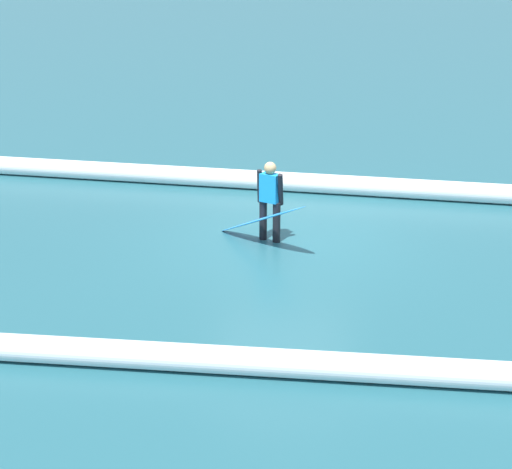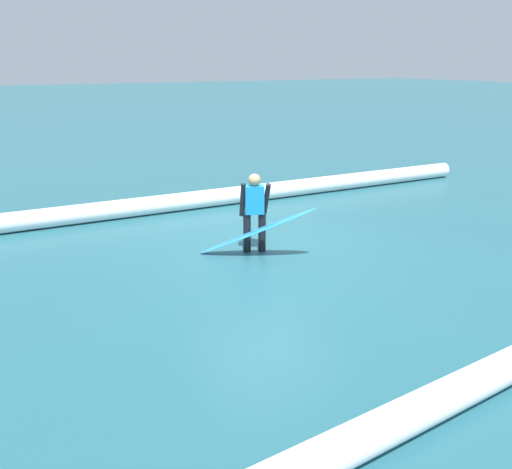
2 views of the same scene
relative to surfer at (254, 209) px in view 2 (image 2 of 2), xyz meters
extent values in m
plane|color=#235964|center=(-0.27, -0.05, -0.83)|extent=(154.99, 154.99, 0.00)
cylinder|color=black|center=(-0.13, 0.05, -0.46)|extent=(0.14, 0.14, 0.74)
cylinder|color=black|center=(0.13, -0.05, -0.46)|extent=(0.14, 0.14, 0.74)
cube|color=#198CD8|center=(0.00, 0.00, 0.17)|extent=(0.39, 0.31, 0.52)
sphere|color=tan|center=(0.00, 0.00, 0.53)|extent=(0.22, 0.22, 0.22)
cylinder|color=black|center=(-0.20, 0.08, 0.17)|extent=(0.09, 0.25, 0.62)
cylinder|color=black|center=(0.20, -0.08, 0.17)|extent=(0.09, 0.17, 0.62)
ellipsoid|color=#268CE5|center=(0.11, 0.28, -0.33)|extent=(1.86, 1.51, 1.02)
ellipsoid|color=blue|center=(0.11, 0.28, -0.33)|extent=(1.42, 1.12, 0.83)
cylinder|color=white|center=(1.69, -3.18, -0.62)|extent=(19.45, 1.32, 0.42)
cylinder|color=white|center=(1.99, 4.79, -0.65)|extent=(15.60, 1.00, 0.36)
camera|label=1|loc=(-1.78, 12.92, 4.11)|focal=53.75mm
camera|label=2|loc=(3.78, 7.25, 2.49)|focal=33.06mm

